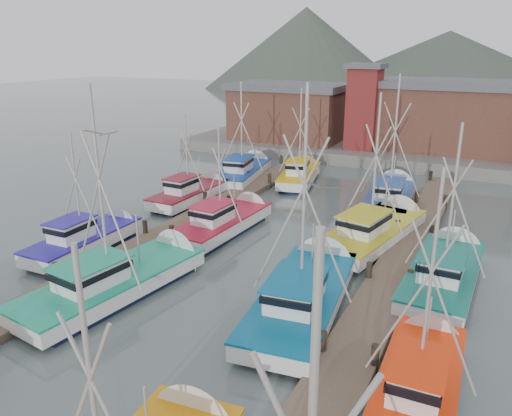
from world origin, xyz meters
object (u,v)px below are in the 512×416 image
at_px(boat_4, 123,279).
at_px(boat_8, 227,221).
at_px(boat_12, 300,174).
at_px(lookout_tower, 364,106).

bearing_deg(boat_4, boat_8, 95.35).
bearing_deg(boat_12, lookout_tower, 66.28).
distance_m(boat_4, boat_8, 9.53).
xyz_separation_m(boat_4, boat_12, (0.18, 22.95, -0.01)).
height_order(lookout_tower, boat_8, lookout_tower).
relative_size(boat_4, boat_12, 1.24).
height_order(lookout_tower, boat_4, boat_4).
xyz_separation_m(lookout_tower, boat_12, (-2.36, -11.12, -4.87)).
height_order(lookout_tower, boat_12, lookout_tower).
relative_size(boat_4, boat_8, 1.22).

